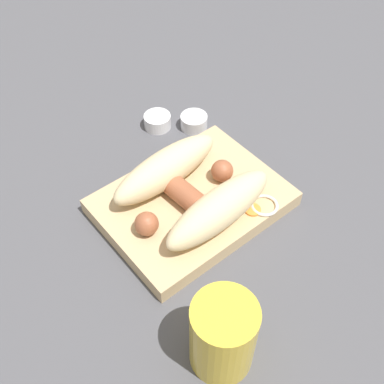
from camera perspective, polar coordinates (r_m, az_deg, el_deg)
The scene contains 8 objects.
ground_plane at distance 0.68m, azimuth 0.00°, elevation -1.91°, with size 3.00×3.00×0.00m, color #4C4C51.
food_tray at distance 0.67m, azimuth 0.00°, elevation -1.25°, with size 0.24×0.18×0.02m.
bread_roll at distance 0.63m, azimuth -0.15°, elevation 0.44°, with size 0.19×0.16×0.05m.
sausage at distance 0.64m, azimuth -0.71°, elevation -0.46°, with size 0.17×0.14×0.03m.
pickled_veggies at distance 0.66m, azimuth 6.87°, elevation -0.83°, with size 0.06×0.08×0.00m.
condiment_cup_near at distance 0.79m, azimuth 0.23°, elevation 8.27°, with size 0.04×0.04×0.02m.
condiment_cup_far at distance 0.79m, azimuth -4.11°, elevation 8.30°, with size 0.04×0.04×0.02m.
drink_glass at distance 0.52m, azimuth 3.67°, elevation -16.65°, with size 0.07×0.07×0.10m.
Camera 1 is at (0.27, 0.33, 0.52)m, focal length 45.00 mm.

